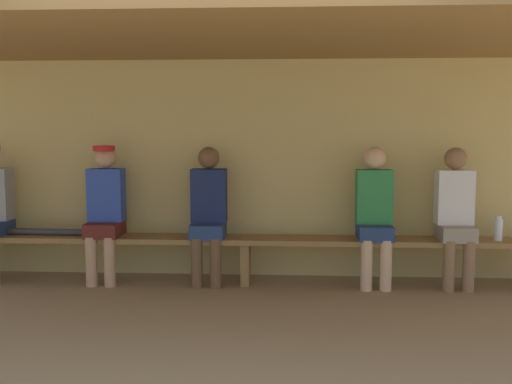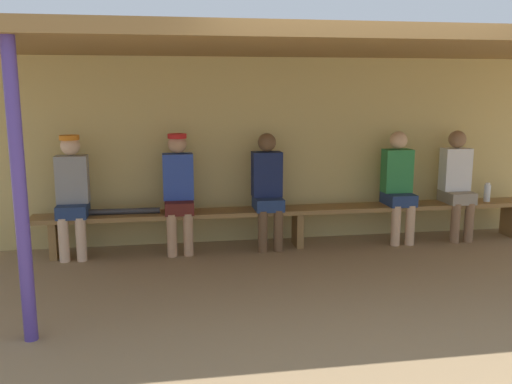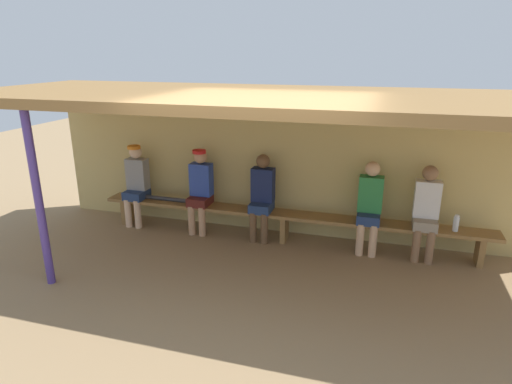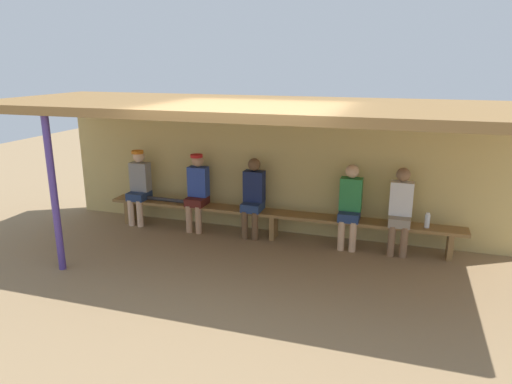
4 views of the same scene
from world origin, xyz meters
name	(u,v)px [view 4 (image 4 of 4)]	position (x,y,z in m)	size (l,w,h in m)	color
ground_plane	(243,277)	(0.00, 0.00, 0.00)	(24.00, 24.00, 0.00)	#937754
back_wall	(281,169)	(0.00, 2.00, 1.10)	(8.00, 0.20, 2.20)	tan
dugout_roof	(259,107)	(0.00, 0.70, 2.26)	(8.00, 2.80, 0.12)	olive
support_post	(54,195)	(-2.55, -0.55, 1.10)	(0.10, 0.10, 2.20)	#4C388C
bench	(274,216)	(0.00, 1.55, 0.39)	(6.00, 0.36, 0.46)	olive
player_in_white	(139,184)	(-2.53, 1.55, 0.75)	(0.34, 0.42, 1.34)	navy
player_in_red	(197,189)	(-1.38, 1.55, 0.75)	(0.34, 0.42, 1.34)	#591E19
player_leftmost	(350,203)	(1.24, 1.55, 0.73)	(0.34, 0.42, 1.34)	navy
player_rightmost	(253,194)	(-0.36, 1.55, 0.73)	(0.34, 0.42, 1.34)	navy
player_in_blue	(401,207)	(2.00, 1.55, 0.73)	(0.34, 0.42, 1.34)	gray
water_bottle_clear	(427,221)	(2.40, 1.52, 0.57)	(0.08, 0.08, 0.23)	silver
baseball_bat	(164,199)	(-2.03, 1.55, 0.49)	(0.07, 0.07, 0.87)	#333338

